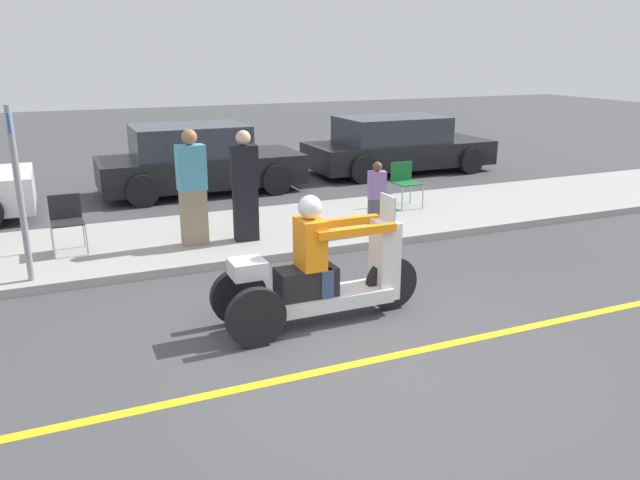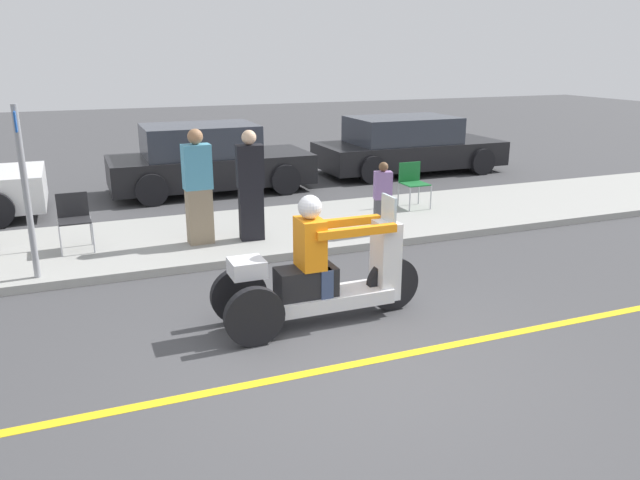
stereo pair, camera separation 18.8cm
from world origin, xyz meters
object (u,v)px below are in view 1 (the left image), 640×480
(folding_chair_curbside, at_px, (66,217))
(parked_car_lot_right, at_px, (396,146))
(parked_car_lot_center, at_px, (198,161))
(motorcycle_trike, at_px, (320,277))
(folding_chair_set_back, at_px, (404,179))
(street_sign, at_px, (19,188))
(spectator_end_of_line, at_px, (377,199))
(spectator_near_curb, at_px, (245,188))
(spectator_by_tree, at_px, (192,190))

(folding_chair_curbside, xyz_separation_m, parked_car_lot_right, (7.83, 4.07, 0.03))
(folding_chair_curbside, xyz_separation_m, parked_car_lot_center, (2.75, 3.70, 0.06))
(parked_car_lot_right, bearing_deg, motorcycle_trike, -125.31)
(folding_chair_set_back, distance_m, street_sign, 6.64)
(motorcycle_trike, bearing_deg, spectator_end_of_line, 50.74)
(spectator_end_of_line, distance_m, parked_car_lot_right, 5.97)
(motorcycle_trike, distance_m, street_sign, 3.90)
(spectator_end_of_line, relative_size, folding_chair_curbside, 1.40)
(folding_chair_curbside, relative_size, parked_car_lot_center, 0.19)
(parked_car_lot_center, bearing_deg, spectator_near_curb, -92.89)
(spectator_by_tree, height_order, street_sign, street_sign)
(spectator_end_of_line, xyz_separation_m, folding_chair_curbside, (-4.57, 0.93, -0.05))
(parked_car_lot_right, bearing_deg, spectator_by_tree, -143.67)
(folding_chair_set_back, height_order, street_sign, street_sign)
(motorcycle_trike, xyz_separation_m, spectator_near_curb, (0.06, 3.00, 0.41))
(spectator_near_curb, height_order, parked_car_lot_right, spectator_near_curb)
(spectator_end_of_line, relative_size, folding_chair_set_back, 1.40)
(motorcycle_trike, bearing_deg, street_sign, 141.51)
(folding_chair_curbside, distance_m, parked_car_lot_center, 4.61)
(folding_chair_curbside, relative_size, street_sign, 0.37)
(parked_car_lot_right, bearing_deg, spectator_near_curb, -139.28)
(spectator_end_of_line, bearing_deg, street_sign, -177.91)
(folding_chair_curbside, distance_m, parked_car_lot_right, 8.83)
(parked_car_lot_center, relative_size, parked_car_lot_right, 0.92)
(motorcycle_trike, height_order, spectator_by_tree, spectator_by_tree)
(parked_car_lot_center, bearing_deg, folding_chair_set_back, -45.80)
(spectator_near_curb, bearing_deg, parked_car_lot_right, 40.72)
(street_sign, bearing_deg, folding_chair_curbside, 65.43)
(spectator_near_curb, distance_m, street_sign, 3.14)
(motorcycle_trike, relative_size, street_sign, 1.09)
(folding_chair_set_back, bearing_deg, spectator_near_curb, -164.46)
(street_sign, bearing_deg, parked_car_lot_center, 55.87)
(spectator_by_tree, height_order, parked_car_lot_right, spectator_by_tree)
(folding_chair_curbside, bearing_deg, spectator_near_curb, -10.68)
(spectator_near_curb, relative_size, folding_chair_set_back, 2.05)
(street_sign, bearing_deg, motorcycle_trike, -38.49)
(folding_chair_set_back, relative_size, parked_car_lot_right, 0.18)
(spectator_near_curb, xyz_separation_m, parked_car_lot_center, (0.21, 4.18, -0.25))
(motorcycle_trike, xyz_separation_m, folding_chair_curbside, (-2.48, 3.48, 0.10))
(spectator_end_of_line, bearing_deg, spectator_by_tree, 169.18)
(parked_car_lot_right, bearing_deg, parked_car_lot_center, -175.75)
(spectator_end_of_line, xyz_separation_m, parked_car_lot_right, (3.26, 5.00, -0.01))
(folding_chair_set_back, relative_size, street_sign, 0.37)
(folding_chair_set_back, xyz_separation_m, parked_car_lot_center, (-3.15, 3.24, 0.06))
(motorcycle_trike, xyz_separation_m, spectator_end_of_line, (2.09, 2.56, 0.15))
(motorcycle_trike, bearing_deg, parked_car_lot_center, 87.82)
(folding_chair_set_back, bearing_deg, spectator_end_of_line, -134.02)
(spectator_end_of_line, distance_m, folding_chair_set_back, 1.92)
(motorcycle_trike, distance_m, parked_car_lot_center, 7.19)
(spectator_by_tree, bearing_deg, folding_chair_set_back, 11.53)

